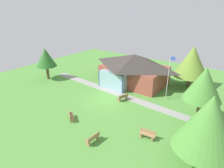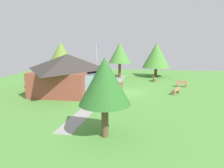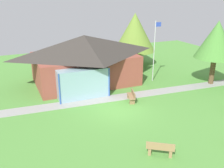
% 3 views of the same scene
% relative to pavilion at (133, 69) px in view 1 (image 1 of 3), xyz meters
% --- Properties ---
extents(ground_plane, '(44.00, 44.00, 0.00)m').
position_rel_pavilion_xyz_m(ground_plane, '(0.30, -6.89, -2.36)').
color(ground_plane, '#54933D').
extents(pavilion, '(10.14, 7.89, 4.53)m').
position_rel_pavilion_xyz_m(pavilion, '(0.00, 0.00, 0.00)').
color(pavilion, brown).
rests_on(pavilion, ground_plane).
extents(footpath, '(25.41, 3.02, 0.03)m').
position_rel_pavilion_xyz_m(footpath, '(0.30, -4.60, -2.34)').
color(footpath, '#999993').
rests_on(footpath, ground_plane).
extents(flagpole, '(0.64, 0.08, 5.78)m').
position_rel_pavilion_xyz_m(flagpole, '(6.25, -2.15, 0.83)').
color(flagpole, silver).
rests_on(flagpole, ground_plane).
extents(bench_lawn_far_right, '(1.54, 0.60, 0.84)m').
position_rel_pavilion_xyz_m(bench_lawn_far_right, '(7.94, -10.78, -1.95)').
color(bench_lawn_far_right, '#9E7A51').
rests_on(bench_lawn_far_right, ground_plane).
extents(bench_front_center, '(1.48, 1.22, 0.84)m').
position_rel_pavilion_xyz_m(bench_front_center, '(0.00, -12.79, -1.95)').
color(bench_front_center, '#9E7A51').
rests_on(bench_front_center, ground_plane).
extents(bench_front_right, '(0.48, 1.51, 0.84)m').
position_rel_pavilion_xyz_m(bench_front_right, '(4.34, -14.18, -1.95)').
color(bench_front_right, '#9E7A51').
rests_on(bench_front_right, ground_plane).
extents(bench_rear_near_path, '(0.87, 1.56, 0.84)m').
position_rel_pavilion_xyz_m(bench_rear_near_path, '(1.97, -5.79, -1.95)').
color(bench_rear_near_path, olive).
rests_on(bench_rear_near_path, ground_plane).
extents(tree_east_hedge, '(3.74, 3.74, 5.90)m').
position_rel_pavilion_xyz_m(tree_east_hedge, '(10.85, -5.11, 1.82)').
color(tree_east_hedge, brown).
rests_on(tree_east_hedge, ground_plane).
extents(tree_west_hedge, '(3.20, 3.20, 5.02)m').
position_rel_pavilion_xyz_m(tree_west_hedge, '(-12.21, -6.58, 1.18)').
color(tree_west_hedge, brown).
rests_on(tree_west_hedge, ground_plane).
extents(tree_far_east, '(4.70, 4.70, 5.87)m').
position_rel_pavilion_xyz_m(tree_far_east, '(12.63, -11.23, 1.39)').
color(tree_far_east, brown).
rests_on(tree_far_east, ground_plane).
extents(tree_behind_pavilion_right, '(4.82, 4.82, 6.03)m').
position_rel_pavilion_xyz_m(tree_behind_pavilion_right, '(7.31, 3.77, 1.50)').
color(tree_behind_pavilion_right, brown).
rests_on(tree_behind_pavilion_right, ground_plane).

